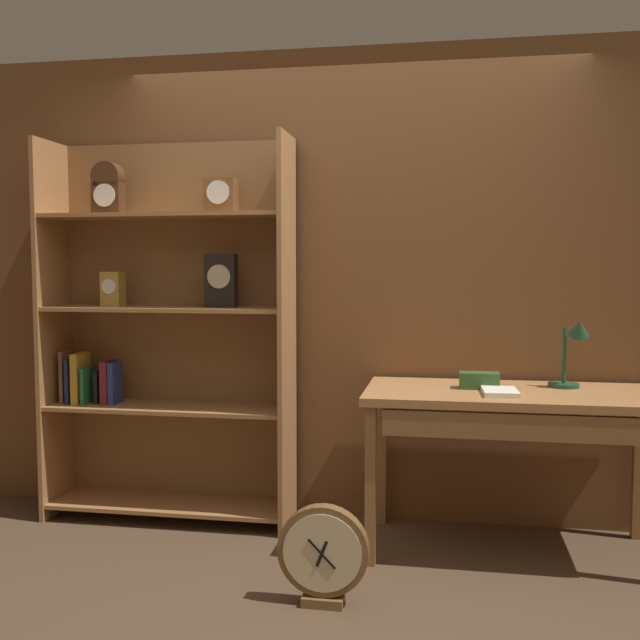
% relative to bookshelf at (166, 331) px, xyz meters
% --- Properties ---
extents(ground_plane, '(10.00, 10.00, 0.00)m').
position_rel_bookshelf_xyz_m(ground_plane, '(1.01, -1.04, -1.05)').
color(ground_plane, '#4C3826').
extents(back_wood_panel, '(4.80, 0.05, 2.60)m').
position_rel_bookshelf_xyz_m(back_wood_panel, '(1.01, 0.20, 0.25)').
color(back_wood_panel, brown).
rests_on(back_wood_panel, ground).
extents(bookshelf, '(1.37, 0.38, 2.10)m').
position_rel_bookshelf_xyz_m(bookshelf, '(0.00, 0.00, 0.00)').
color(bookshelf, '#9E6B3D').
rests_on(bookshelf, ground).
extents(workbench, '(1.42, 0.68, 0.80)m').
position_rel_bookshelf_xyz_m(workbench, '(1.86, -0.22, -0.33)').
color(workbench, '#9E6B3D').
rests_on(workbench, ground).
extents(desk_lamp, '(0.19, 0.19, 0.36)m').
position_rel_bookshelf_xyz_m(desk_lamp, '(2.16, -0.07, -0.06)').
color(desk_lamp, '#1E472D').
rests_on(desk_lamp, workbench).
extents(toolbox_small, '(0.19, 0.11, 0.08)m').
position_rel_bookshelf_xyz_m(toolbox_small, '(1.70, -0.16, -0.21)').
color(toolbox_small, '#2D5123').
rests_on(toolbox_small, workbench).
extents(open_repair_manual, '(0.17, 0.23, 0.02)m').
position_rel_bookshelf_xyz_m(open_repair_manual, '(1.79, -0.32, -0.23)').
color(open_repair_manual, silver).
rests_on(open_repair_manual, workbench).
extents(round_clock_large, '(0.38, 0.11, 0.42)m').
position_rel_bookshelf_xyz_m(round_clock_large, '(1.05, -0.92, -0.83)').
color(round_clock_large, brown).
rests_on(round_clock_large, ground).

